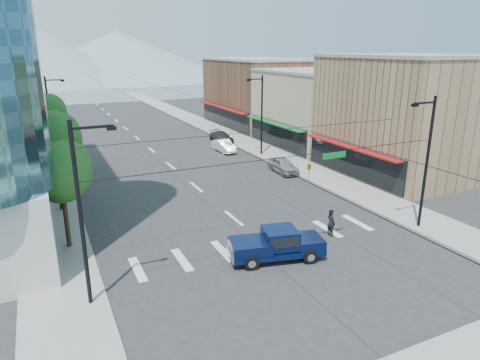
{
  "coord_description": "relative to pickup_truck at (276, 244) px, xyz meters",
  "views": [
    {
      "loc": [
        -11.97,
        -20.28,
        11.9
      ],
      "look_at": [
        0.3,
        5.58,
        3.0
      ],
      "focal_mm": 32.0,
      "sensor_mm": 36.0,
      "label": 1
    }
  ],
  "objects": [
    {
      "name": "shop_mid",
      "position": [
        20.37,
        24.74,
        3.52
      ],
      "size": [
        12.0,
        14.0,
        9.0
      ],
      "primitive_type": "cube",
      "color": "tan",
      "rests_on": "ground"
    },
    {
      "name": "parked_car_near",
      "position": [
        9.77,
        15.5,
        -0.25
      ],
      "size": [
        1.96,
        4.38,
        1.46
      ],
      "primitive_type": "imported",
      "rotation": [
        0.0,
        0.0,
        -0.06
      ],
      "color": "#9C9CA0",
      "rests_on": "ground"
    },
    {
      "name": "parked_car_mid",
      "position": [
        7.97,
        26.16,
        -0.28
      ],
      "size": [
        1.67,
        4.34,
        1.41
      ],
      "primitive_type": "imported",
      "rotation": [
        0.0,
        0.0,
        0.04
      ],
      "color": "white",
      "rests_on": "ground"
    },
    {
      "name": "signal_rig",
      "position": [
        0.56,
        -0.26,
        3.66
      ],
      "size": [
        21.8,
        0.2,
        9.0
      ],
      "color": "black",
      "rests_on": "ground"
    },
    {
      "name": "shop_far",
      "position": [
        20.37,
        40.74,
        4.02
      ],
      "size": [
        12.0,
        18.0,
        10.0
      ],
      "primitive_type": "cube",
      "color": "brown",
      "rests_on": "ground"
    },
    {
      "name": "shop_near",
      "position": [
        20.37,
        10.74,
        4.52
      ],
      "size": [
        12.0,
        14.0,
        11.0
      ],
      "primitive_type": "cube",
      "color": "#8C6B4C",
      "rests_on": "ground"
    },
    {
      "name": "tree_near",
      "position": [
        -10.7,
        6.84,
        4.01
      ],
      "size": [
        3.65,
        3.64,
        6.71
      ],
      "color": "black",
      "rests_on": "ground"
    },
    {
      "name": "sidewalk_right",
      "position": [
        12.37,
        40.74,
        -0.91
      ],
      "size": [
        4.0,
        120.0,
        0.15
      ],
      "primitive_type": "cube",
      "color": "gray",
      "rests_on": "ground"
    },
    {
      "name": "pickup_truck",
      "position": [
        0.0,
        0.0,
        0.0
      ],
      "size": [
        5.85,
        3.15,
        1.88
      ],
      "rotation": [
        0.0,
        0.0,
        -0.22
      ],
      "color": "#071236",
      "rests_on": "ground"
    },
    {
      "name": "lamp_pole_ne",
      "position": [
        11.03,
        22.74,
        3.96
      ],
      "size": [
        2.0,
        0.25,
        9.0
      ],
      "color": "black",
      "rests_on": "ground"
    },
    {
      "name": "tree_midnear",
      "position": [
        -10.7,
        13.84,
        4.61
      ],
      "size": [
        4.09,
        4.09,
        7.52
      ],
      "color": "black",
      "rests_on": "ground"
    },
    {
      "name": "tree_midfar",
      "position": [
        -10.7,
        20.84,
        4.01
      ],
      "size": [
        3.65,
        3.64,
        6.71
      ],
      "color": "black",
      "rests_on": "ground"
    },
    {
      "name": "parked_car_far",
      "position": [
        9.77,
        31.18,
        -0.3
      ],
      "size": [
        2.04,
        4.75,
        1.37
      ],
      "primitive_type": "imported",
      "rotation": [
        0.0,
        0.0,
        0.03
      ],
      "color": "#313033",
      "rests_on": "ground"
    },
    {
      "name": "ground",
      "position": [
        0.37,
        0.74,
        -0.98
      ],
      "size": [
        160.0,
        160.0,
        0.0
      ],
      "primitive_type": "plane",
      "color": "#28282B",
      "rests_on": "ground"
    },
    {
      "name": "mountain_left",
      "position": [
        -14.63,
        150.74,
        10.02
      ],
      "size": [
        80.0,
        80.0,
        22.0
      ],
      "primitive_type": "cone",
      "color": "gray",
      "rests_on": "ground"
    },
    {
      "name": "tree_far",
      "position": [
        -10.7,
        27.84,
        4.61
      ],
      "size": [
        4.09,
        4.09,
        7.52
      ],
      "color": "black",
      "rests_on": "ground"
    },
    {
      "name": "pedestrian",
      "position": [
        4.89,
        1.29,
        -0.07
      ],
      "size": [
        0.46,
        0.68,
        1.83
      ],
      "primitive_type": "imported",
      "rotation": [
        0.0,
        0.0,
        1.6
      ],
      "color": "black",
      "rests_on": "ground"
    },
    {
      "name": "mountain_right",
      "position": [
        20.37,
        160.74,
        8.02
      ],
      "size": [
        90.0,
        90.0,
        18.0
      ],
      "primitive_type": "cone",
      "color": "gray",
      "rests_on": "ground"
    },
    {
      "name": "sidewalk_left",
      "position": [
        -11.63,
        40.74,
        -0.91
      ],
      "size": [
        4.0,
        120.0,
        0.15
      ],
      "primitive_type": "cube",
      "color": "gray",
      "rests_on": "ground"
    },
    {
      "name": "lamp_pole_nw",
      "position": [
        -10.3,
        30.74,
        3.96
      ],
      "size": [
        2.0,
        0.25,
        9.0
      ],
      "color": "black",
      "rests_on": "ground"
    }
  ]
}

